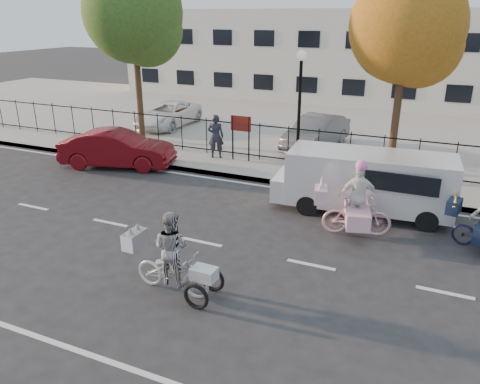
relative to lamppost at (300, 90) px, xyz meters
The scene contains 18 objects.
ground 7.50m from the lamppost, 94.21° to the right, with size 120.00×120.00×0.00m, color #333334.
road_markings 7.49m from the lamppost, 94.21° to the right, with size 60.00×9.52×0.01m, color silver, non-canonical shape.
curb 3.54m from the lamppost, 105.95° to the right, with size 60.00×0.10×0.15m, color #A8A399.
sidewalk 3.16m from the lamppost, 125.54° to the right, with size 60.00×2.20×0.15m, color #A8A399.
parking_lot 8.76m from the lamppost, 93.49° to the left, with size 60.00×15.60×0.15m, color #A8A399.
iron_fence 2.30m from the lamppost, 141.34° to the left, with size 58.00×0.06×1.50m, color black, non-canonical shape.
building 18.21m from the lamppost, 91.57° to the left, with size 34.00×10.00×6.00m, color silver.
lamppost is the anchor object (origin of this frame).
street_sign 2.90m from the lamppost, behind, with size 0.85×0.06×1.80m.
zebra_trike 9.42m from the lamppost, 89.69° to the right, with size 2.19×0.84×1.88m.
unicorn_bike 6.09m from the lamppost, 56.44° to the right, with size 2.17×1.55×2.14m.
white_van 4.77m from the lamppost, 44.37° to the right, with size 5.36×2.14×1.86m.
red_sedan 7.41m from the lamppost, 160.87° to the right, with size 1.53×4.40×1.45m, color #610B11.
pedestrian 4.01m from the lamppost, behind, with size 0.65×0.43×1.78m, color black.
lot_car_b 9.54m from the lamppost, 153.82° to the left, with size 2.06×4.46×1.24m, color white.
lot_car_c 3.73m from the lamppost, 91.33° to the left, with size 1.49×4.28×1.41m, color #55585D.
tree_west 8.27m from the lamppost, behind, with size 4.30×4.30×7.89m.
tree_mid 4.23m from the lamppost, 22.95° to the left, with size 3.97×3.97×7.28m.
Camera 1 is at (5.43, -9.78, 5.68)m, focal length 35.00 mm.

